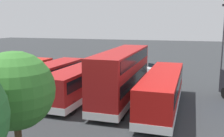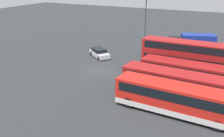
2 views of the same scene
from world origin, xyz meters
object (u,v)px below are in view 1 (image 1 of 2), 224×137
(bus_single_deck_third, at_px, (80,82))
(car_hatchback_silver, at_px, (158,68))
(bus_single_deck_near_end, at_px, (163,89))
(bus_single_deck_fourth, at_px, (47,79))
(lamp_post_tall, at_px, (223,39))
(bus_double_decker_second, at_px, (122,74))
(bus_single_deck_fifth, at_px, (10,79))

(bus_single_deck_third, xyz_separation_m, car_hatchback_silver, (-5.44, -14.63, -0.92))
(bus_single_deck_near_end, xyz_separation_m, bus_single_deck_fourth, (11.00, -0.92, -0.00))
(bus_single_deck_near_end, relative_size, lamp_post_tall, 1.34)
(bus_single_deck_fourth, bearing_deg, bus_single_deck_near_end, 175.24)
(bus_single_deck_near_end, height_order, bus_single_deck_fourth, same)
(bus_single_deck_fourth, xyz_separation_m, car_hatchback_silver, (-9.01, -14.18, -0.92))
(lamp_post_tall, bearing_deg, bus_double_decker_second, 45.12)
(bus_single_deck_near_end, bearing_deg, bus_single_deck_fifth, 0.19)
(bus_single_deck_near_end, xyz_separation_m, bus_single_deck_fifth, (14.45, 0.05, -0.00))
(bus_single_deck_fourth, height_order, lamp_post_tall, lamp_post_tall)
(bus_single_deck_third, height_order, lamp_post_tall, lamp_post_tall)
(bus_single_deck_fourth, bearing_deg, bus_single_deck_fifth, 15.60)
(bus_double_decker_second, relative_size, bus_single_deck_fifth, 1.04)
(bus_single_deck_near_end, distance_m, lamp_post_tall, 12.04)
(bus_single_deck_fifth, xyz_separation_m, lamp_post_tall, (-19.91, -10.18, 3.51))
(bus_single_deck_near_end, relative_size, bus_single_deck_fifth, 1.05)
(bus_double_decker_second, height_order, car_hatchback_silver, bus_double_decker_second)
(bus_single_deck_near_end, distance_m, car_hatchback_silver, 15.25)
(lamp_post_tall, bearing_deg, bus_single_deck_near_end, 61.64)
(car_hatchback_silver, bearing_deg, bus_single_deck_near_end, 97.50)
(bus_single_deck_third, bearing_deg, lamp_post_tall, -143.13)
(bus_single_deck_fifth, height_order, lamp_post_tall, lamp_post_tall)
(bus_single_deck_near_end, distance_m, bus_single_deck_fifth, 14.45)
(bus_double_decker_second, relative_size, bus_single_deck_third, 1.14)
(bus_single_deck_fourth, distance_m, lamp_post_tall, 19.20)
(bus_double_decker_second, height_order, bus_single_deck_fifth, bus_double_decker_second)
(bus_single_deck_fourth, relative_size, lamp_post_tall, 1.25)
(bus_double_decker_second, distance_m, bus_single_deck_fifth, 10.90)
(bus_single_deck_fifth, relative_size, car_hatchback_silver, 2.51)
(bus_double_decker_second, xyz_separation_m, bus_single_deck_fifth, (10.82, 1.05, -0.83))
(bus_double_decker_second, bearing_deg, lamp_post_tall, -134.88)
(car_hatchback_silver, distance_m, lamp_post_tall, 10.00)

